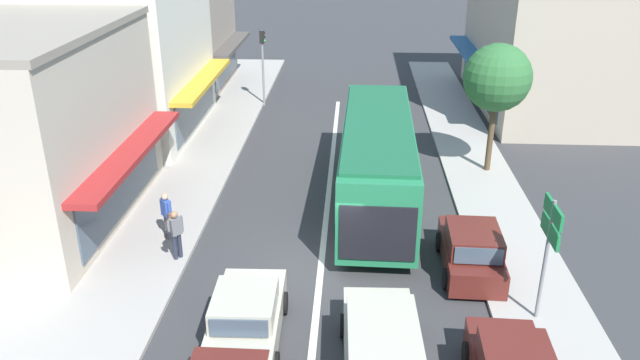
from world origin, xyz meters
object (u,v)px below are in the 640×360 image
object	(u,v)px
directional_road_sign	(550,233)
traffic_light_downstreet	(263,55)
pedestrian_browsing_midblock	(175,232)
wagon_adjacent_lane_trail	(382,349)
pedestrian_with_handbag_near	(167,213)
street_tree_right	(497,78)
sedan_queue_gap_filler	(246,320)
parked_hatchback_kerb_second	(471,251)
city_bus	(377,156)

from	to	relation	value
directional_road_sign	traffic_light_downstreet	bearing A→B (deg)	117.29
pedestrian_browsing_midblock	directional_road_sign	bearing A→B (deg)	-13.29
wagon_adjacent_lane_trail	pedestrian_browsing_midblock	xyz separation A→B (m)	(-6.22, 4.85, 0.32)
traffic_light_downstreet	pedestrian_with_handbag_near	bearing A→B (deg)	-93.61
street_tree_right	pedestrian_with_handbag_near	distance (m)	13.85
pedestrian_with_handbag_near	pedestrian_browsing_midblock	size ratio (longest dim) A/B	1.00
sedan_queue_gap_filler	traffic_light_downstreet	bearing A→B (deg)	96.66
sedan_queue_gap_filler	directional_road_sign	xyz separation A→B (m)	(7.68, 1.33, 2.04)
parked_hatchback_kerb_second	traffic_light_downstreet	bearing A→B (deg)	116.97
wagon_adjacent_lane_trail	directional_road_sign	world-z (taller)	directional_road_sign
sedan_queue_gap_filler	directional_road_sign	distance (m)	8.06
traffic_light_downstreet	directional_road_sign	bearing A→B (deg)	-62.71
street_tree_right	traffic_light_downstreet	bearing A→B (deg)	139.46
wagon_adjacent_lane_trail	traffic_light_downstreet	world-z (taller)	traffic_light_downstreet
wagon_adjacent_lane_trail	directional_road_sign	distance (m)	5.26
directional_road_sign	pedestrian_browsing_midblock	distance (m)	10.90
wagon_adjacent_lane_trail	directional_road_sign	size ratio (longest dim) A/B	1.26
pedestrian_with_handbag_near	pedestrian_browsing_midblock	world-z (taller)	same
parked_hatchback_kerb_second	pedestrian_browsing_midblock	xyz separation A→B (m)	(-9.10, 0.03, 0.36)
traffic_light_downstreet	pedestrian_browsing_midblock	distance (m)	17.24
sedan_queue_gap_filler	pedestrian_with_handbag_near	bearing A→B (deg)	124.20
parked_hatchback_kerb_second	traffic_light_downstreet	world-z (taller)	traffic_light_downstreet
pedestrian_with_handbag_near	parked_hatchback_kerb_second	bearing A→B (deg)	-7.54
sedan_queue_gap_filler	city_bus	bearing A→B (deg)	67.59
city_bus	street_tree_right	size ratio (longest dim) A/B	2.00
sedan_queue_gap_filler	pedestrian_browsing_midblock	xyz separation A→B (m)	(-2.81, 3.81, 0.40)
directional_road_sign	sedan_queue_gap_filler	bearing A→B (deg)	-170.19
city_bus	pedestrian_with_handbag_near	distance (m)	7.84
traffic_light_downstreet	directional_road_sign	size ratio (longest dim) A/B	1.17
wagon_adjacent_lane_trail	parked_hatchback_kerb_second	xyz separation A→B (m)	(2.88, 4.83, -0.04)
traffic_light_downstreet	pedestrian_browsing_midblock	xyz separation A→B (m)	(-0.37, -17.14, -1.79)
traffic_light_downstreet	directional_road_sign	distance (m)	22.08
traffic_light_downstreet	street_tree_right	size ratio (longest dim) A/B	0.77
directional_road_sign	pedestrian_browsing_midblock	xyz separation A→B (m)	(-10.49, 2.48, -1.64)
wagon_adjacent_lane_trail	street_tree_right	distance (m)	14.10
wagon_adjacent_lane_trail	directional_road_sign	xyz separation A→B (m)	(4.27, 2.37, 1.96)
parked_hatchback_kerb_second	street_tree_right	size ratio (longest dim) A/B	0.69
pedestrian_browsing_midblock	pedestrian_with_handbag_near	bearing A→B (deg)	116.63
sedan_queue_gap_filler	street_tree_right	distance (m)	14.79
wagon_adjacent_lane_trail	pedestrian_browsing_midblock	world-z (taller)	pedestrian_browsing_midblock
traffic_light_downstreet	street_tree_right	world-z (taller)	street_tree_right
parked_hatchback_kerb_second	traffic_light_downstreet	size ratio (longest dim) A/B	0.89
pedestrian_browsing_midblock	city_bus	bearing A→B (deg)	36.84
city_bus	street_tree_right	world-z (taller)	street_tree_right
pedestrian_browsing_midblock	parked_hatchback_kerb_second	bearing A→B (deg)	-0.16
wagon_adjacent_lane_trail	street_tree_right	bearing A→B (deg)	69.05
traffic_light_downstreet	directional_road_sign	xyz separation A→B (m)	(10.12, -19.62, -0.15)
sedan_queue_gap_filler	directional_road_sign	bearing A→B (deg)	9.81
city_bus	wagon_adjacent_lane_trail	xyz separation A→B (m)	(-0.12, -9.60, -1.14)
city_bus	sedan_queue_gap_filler	bearing A→B (deg)	-112.41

